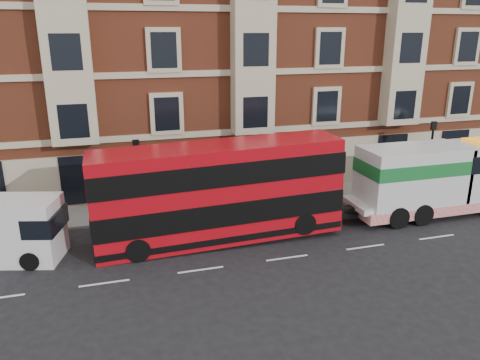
% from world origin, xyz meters
% --- Properties ---
extents(ground, '(120.00, 120.00, 0.00)m').
position_xyz_m(ground, '(0.00, 0.00, 0.00)').
color(ground, black).
rests_on(ground, ground).
extents(sidewalk, '(90.00, 3.00, 0.15)m').
position_xyz_m(sidewalk, '(0.00, 7.50, 0.07)').
color(sidewalk, slate).
rests_on(sidewalk, ground).
extents(victorian_terrace, '(45.00, 12.00, 20.40)m').
position_xyz_m(victorian_terrace, '(0.50, 15.00, 10.07)').
color(victorian_terrace, brown).
rests_on(victorian_terrace, ground).
extents(lamp_post_west, '(0.35, 0.15, 4.35)m').
position_xyz_m(lamp_post_west, '(-6.00, 6.20, 2.68)').
color(lamp_post_west, black).
rests_on(lamp_post_west, sidewalk).
extents(lamp_post_east, '(0.35, 0.15, 4.35)m').
position_xyz_m(lamp_post_east, '(12.00, 6.20, 2.68)').
color(lamp_post_east, black).
rests_on(lamp_post_east, sidewalk).
extents(double_decker_bus, '(11.83, 2.72, 4.79)m').
position_xyz_m(double_decker_bus, '(-2.49, 2.77, 2.54)').
color(double_decker_bus, '#AF0913').
rests_on(double_decker_bus, ground).
extents(tow_truck, '(9.48, 2.80, 3.95)m').
position_xyz_m(tow_truck, '(9.57, 2.77, 2.09)').
color(tow_truck, silver).
rests_on(tow_truck, ground).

